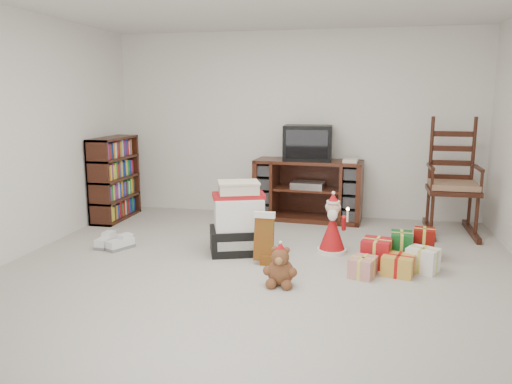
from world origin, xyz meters
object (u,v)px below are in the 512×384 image
bookshelf (115,180)px  sneaker_pair (113,243)px  gift_pile (239,222)px  gift_cluster (398,256)px  santa_figurine (332,230)px  red_suitcase (239,231)px  mrs_claus_figurine (226,226)px  rocking_chair (451,192)px  crt_television (308,143)px  tv_stand (308,190)px  teddy_bear (281,268)px

bookshelf → sneaker_pair: bookshelf is taller
bookshelf → sneaker_pair: (0.60, -1.25, -0.48)m
bookshelf → gift_pile: (1.99, -1.11, -0.20)m
gift_cluster → santa_figurine: bearing=151.2°
red_suitcase → mrs_claus_figurine: mrs_claus_figurine is taller
rocking_chair → gift_pile: bearing=-149.0°
crt_television → gift_pile: bearing=-111.6°
gift_cluster → crt_television: crt_television is taller
tv_stand → red_suitcase: 1.72m
tv_stand → mrs_claus_figurine: tv_stand is taller
tv_stand → bookshelf: 2.60m
sneaker_pair → gift_cluster: (3.01, -0.02, 0.07)m
bookshelf → mrs_claus_figurine: (1.79, -0.88, -0.31)m
rocking_chair → gift_cluster: size_ratio=1.44×
rocking_chair → mrs_claus_figurine: bearing=-155.3°
mrs_claus_figurine → crt_television: bearing=60.8°
gift_pile → teddy_bear: gift_pile is taller
tv_stand → rocking_chair: bearing=-3.6°
bookshelf → santa_figurine: size_ratio=1.71×
gift_pile → sneaker_pair: 1.42m
rocking_chair → red_suitcase: bearing=-148.2°
crt_television → red_suitcase: bearing=-110.9°
mrs_claus_figurine → crt_television: 1.74m
tv_stand → red_suitcase: bearing=-104.8°
teddy_bear → santa_figurine: 1.11m
rocking_chair → mrs_claus_figurine: rocking_chair is taller
santa_figurine → gift_pile: bearing=-168.2°
crt_television → tv_stand: bearing=43.7°
tv_stand → santa_figurine: (0.41, -1.39, -0.16)m
gift_pile → santa_figurine: (0.97, 0.20, -0.08)m
gift_pile → crt_television: 1.81m
gift_cluster → gift_pile: bearing=174.5°
gift_cluster → tv_stand: bearing=121.3°
rocking_chair → sneaker_pair: bearing=-157.3°
teddy_bear → gift_cluster: (1.04, 0.68, -0.03)m
bookshelf → teddy_bear: bookshelf is taller
rocking_chair → teddy_bear: (-1.74, -2.19, -0.34)m
santa_figurine → mrs_claus_figurine: (-1.17, 0.03, -0.03)m
gift_pile → sneaker_pair: bearing=165.7°
crt_television → rocking_chair: bearing=-9.5°
red_suitcase → sneaker_pair: size_ratio=1.39×
rocking_chair → red_suitcase: 2.72m
teddy_bear → gift_cluster: size_ratio=0.35×
tv_stand → gift_cluster: size_ratio=1.43×
red_suitcase → mrs_claus_figurine: (-0.21, 0.27, -0.02)m
red_suitcase → teddy_bear: red_suitcase is taller
sneaker_pair → gift_cluster: gift_cluster is taller
teddy_bear → mrs_claus_figurine: 1.33m
red_suitcase → teddy_bear: (0.57, -0.80, -0.09)m
teddy_bear → crt_television: 2.57m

